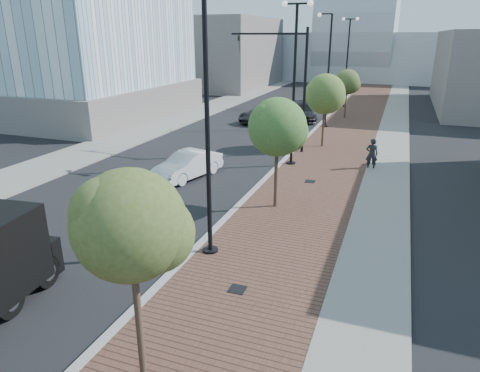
% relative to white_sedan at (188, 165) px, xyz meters
% --- Properties ---
extents(sidewalk, '(7.00, 140.00, 0.12)m').
position_rel_white_sedan_xyz_m(sidewalk, '(7.68, 22.33, -0.67)').
color(sidewalk, '#4C2D23').
rests_on(sidewalk, ground).
extents(concrete_strip, '(2.40, 140.00, 0.13)m').
position_rel_white_sedan_xyz_m(concrete_strip, '(10.38, 22.33, -0.66)').
color(concrete_strip, slate).
rests_on(concrete_strip, ground).
extents(curb, '(0.30, 140.00, 0.14)m').
position_rel_white_sedan_xyz_m(curb, '(4.18, 22.33, -0.66)').
color(curb, gray).
rests_on(curb, ground).
extents(west_sidewalk, '(4.00, 140.00, 0.12)m').
position_rel_white_sedan_xyz_m(west_sidewalk, '(-8.82, 22.33, -0.67)').
color(west_sidewalk, slate).
rests_on(west_sidewalk, ground).
extents(white_sedan, '(2.64, 4.68, 1.46)m').
position_rel_white_sedan_xyz_m(white_sedan, '(0.00, 0.00, 0.00)').
color(white_sedan, silver).
rests_on(white_sedan, ground).
extents(dark_car_mid, '(3.59, 5.68, 1.46)m').
position_rel_white_sedan_xyz_m(dark_car_mid, '(-1.10, 16.92, 0.00)').
color(dark_car_mid, black).
rests_on(dark_car_mid, ground).
extents(dark_car_far, '(3.91, 5.76, 1.55)m').
position_rel_white_sedan_xyz_m(dark_car_far, '(2.09, 19.12, 0.04)').
color(dark_car_far, black).
rests_on(dark_car_far, ground).
extents(pedestrian, '(0.74, 0.53, 1.90)m').
position_rel_white_sedan_xyz_m(pedestrian, '(9.41, 5.05, 0.22)').
color(pedestrian, black).
rests_on(pedestrian, ground).
extents(streetlight_1, '(1.44, 0.56, 9.21)m').
position_rel_white_sedan_xyz_m(streetlight_1, '(4.67, -7.67, 3.61)').
color(streetlight_1, black).
rests_on(streetlight_1, ground).
extents(streetlight_2, '(1.72, 0.56, 9.28)m').
position_rel_white_sedan_xyz_m(streetlight_2, '(4.78, 4.33, 4.09)').
color(streetlight_2, black).
rests_on(streetlight_2, ground).
extents(streetlight_3, '(1.44, 0.56, 9.21)m').
position_rel_white_sedan_xyz_m(streetlight_3, '(4.67, 16.33, 3.61)').
color(streetlight_3, black).
rests_on(streetlight_3, ground).
extents(streetlight_4, '(1.72, 0.56, 9.28)m').
position_rel_white_sedan_xyz_m(streetlight_4, '(4.78, 28.33, 4.09)').
color(streetlight_4, black).
rests_on(streetlight_4, ground).
extents(traffic_mast, '(5.09, 0.20, 8.00)m').
position_rel_white_sedan_xyz_m(traffic_mast, '(3.88, 7.33, 4.25)').
color(traffic_mast, black).
rests_on(traffic_mast, ground).
extents(tree_0, '(2.40, 2.35, 5.05)m').
position_rel_white_sedan_xyz_m(tree_0, '(5.83, -13.65, 3.13)').
color(tree_0, '#382619').
rests_on(tree_0, ground).
extents(tree_1, '(2.56, 2.54, 5.04)m').
position_rel_white_sedan_xyz_m(tree_1, '(5.83, -2.65, 3.03)').
color(tree_1, '#382619').
rests_on(tree_1, ground).
extents(tree_2, '(2.73, 2.73, 5.10)m').
position_rel_white_sedan_xyz_m(tree_2, '(5.83, 9.35, 3.00)').
color(tree_2, '#382619').
rests_on(tree_2, ground).
extents(tree_3, '(2.38, 2.33, 4.59)m').
position_rel_white_sedan_xyz_m(tree_3, '(5.83, 21.35, 2.68)').
color(tree_3, '#382619').
rests_on(tree_3, ground).
extents(tower_podium, '(19.00, 19.00, 3.00)m').
position_rel_white_sedan_xyz_m(tower_podium, '(-19.82, 14.33, 0.77)').
color(tower_podium, slate).
rests_on(tower_podium, ground).
extents(convention_center, '(50.00, 30.00, 50.00)m').
position_rel_white_sedan_xyz_m(convention_center, '(2.18, 67.33, 5.27)').
color(convention_center, '#9BA1A4').
rests_on(convention_center, ground).
extents(commercial_block_nw, '(14.00, 20.00, 10.00)m').
position_rel_white_sedan_xyz_m(commercial_block_nw, '(-15.82, 42.33, 4.27)').
color(commercial_block_nw, slate).
rests_on(commercial_block_nw, ground).
extents(utility_cover_1, '(0.50, 0.50, 0.02)m').
position_rel_white_sedan_xyz_m(utility_cover_1, '(6.58, -9.67, -0.60)').
color(utility_cover_1, black).
rests_on(utility_cover_1, sidewalk).
extents(utility_cover_2, '(0.50, 0.50, 0.02)m').
position_rel_white_sedan_xyz_m(utility_cover_2, '(6.58, 1.33, -0.60)').
color(utility_cover_2, black).
rests_on(utility_cover_2, sidewalk).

